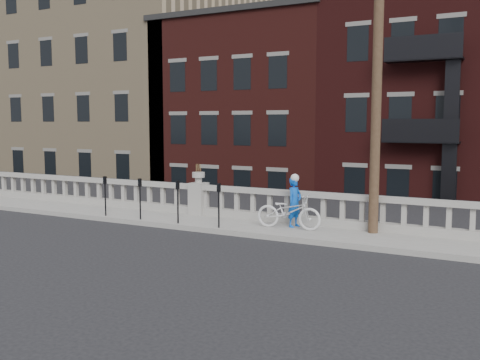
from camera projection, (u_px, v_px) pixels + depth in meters
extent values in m
plane|color=black|center=(125.00, 240.00, 15.27)|extent=(120.00, 120.00, 0.00)
cube|color=gray|center=(184.00, 220.00, 17.90)|extent=(32.00, 2.20, 0.15)
cube|color=gray|center=(199.00, 210.00, 18.71)|extent=(28.00, 0.34, 0.25)
cube|color=gray|center=(199.00, 187.00, 18.62)|extent=(28.00, 0.34, 0.16)
cube|color=gray|center=(199.00, 198.00, 18.67)|extent=(0.55, 0.55, 1.10)
cylinder|color=gray|center=(198.00, 180.00, 18.60)|extent=(0.24, 0.24, 0.20)
cylinder|color=gray|center=(198.00, 175.00, 18.58)|extent=(0.44, 0.44, 0.18)
cube|color=#605E59|center=(205.00, 283.00, 19.31)|extent=(36.00, 0.50, 5.15)
cube|color=black|center=(362.00, 242.00, 38.64)|extent=(80.00, 44.00, 0.50)
cube|color=#595651|center=(215.00, 265.00, 23.95)|extent=(16.00, 7.00, 4.00)
cube|color=tan|center=(129.00, 101.00, 41.05)|extent=(18.00, 16.00, 20.00)
cube|color=#401512|center=(279.00, 143.00, 34.45)|extent=(10.00, 14.00, 14.00)
cube|color=black|center=(280.00, 30.00, 33.68)|extent=(10.30, 14.30, 0.30)
cube|color=#350F0E|center=(443.00, 133.00, 29.72)|extent=(10.00, 14.00, 15.50)
cylinder|color=#422D1E|center=(378.00, 58.00, 15.00)|extent=(0.28, 0.28, 10.00)
cylinder|color=black|center=(105.00, 200.00, 18.31)|extent=(0.05, 0.05, 1.10)
cube|color=black|center=(105.00, 180.00, 18.24)|extent=(0.10, 0.08, 0.26)
cube|color=black|center=(104.00, 179.00, 18.19)|extent=(0.06, 0.01, 0.08)
cylinder|color=black|center=(140.00, 203.00, 17.61)|extent=(0.05, 0.05, 1.10)
cube|color=black|center=(140.00, 182.00, 17.54)|extent=(0.10, 0.08, 0.26)
cube|color=black|center=(139.00, 181.00, 17.50)|extent=(0.06, 0.01, 0.08)
cylinder|color=black|center=(178.00, 206.00, 16.92)|extent=(0.05, 0.05, 1.10)
cube|color=black|center=(178.00, 185.00, 16.84)|extent=(0.10, 0.08, 0.26)
cube|color=black|center=(177.00, 184.00, 16.80)|extent=(0.06, 0.01, 0.08)
cylinder|color=black|center=(219.00, 210.00, 16.22)|extent=(0.05, 0.05, 1.10)
cube|color=black|center=(219.00, 188.00, 16.15)|extent=(0.10, 0.08, 0.26)
cube|color=black|center=(218.00, 186.00, 16.10)|extent=(0.06, 0.01, 0.08)
imported|color=silver|center=(289.00, 211.00, 16.07)|extent=(2.04, 0.80, 1.05)
imported|color=blue|center=(295.00, 202.00, 16.34)|extent=(0.49, 0.63, 1.53)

